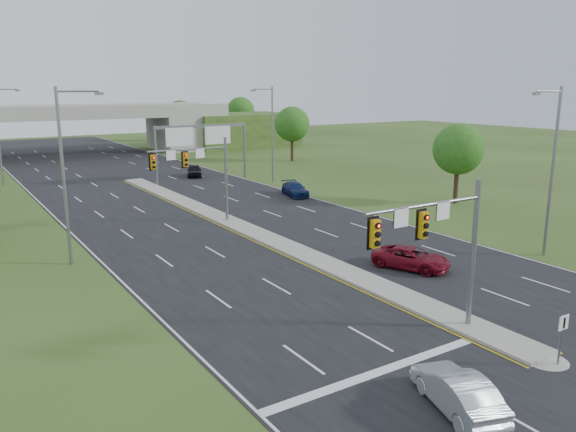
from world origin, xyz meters
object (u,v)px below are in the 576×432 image
(overpass, at_px, (74,134))
(car_far_a, at_px, (411,258))
(signal_mast_far, at_px, (201,167))
(car_silver, at_px, (457,391))
(car_far_b, at_px, (295,189))
(sign_gantry, at_px, (201,137))
(car_far_c, at_px, (194,171))
(keep_right_sign, at_px, (562,332))
(signal_mast_near, at_px, (441,237))

(overpass, distance_m, car_far_a, 72.44)
(signal_mast_far, distance_m, car_silver, 29.86)
(signal_mast_far, distance_m, car_far_b, 15.31)
(sign_gantry, xyz_separation_m, car_silver, (-12.58, -49.36, -4.52))
(sign_gantry, bearing_deg, overpass, 100.79)
(car_far_c, bearing_deg, keep_right_sign, -75.13)
(signal_mast_far, distance_m, car_far_a, 18.74)
(signal_mast_near, relative_size, car_far_a, 1.47)
(sign_gantry, bearing_deg, car_far_a, -94.16)
(sign_gantry, xyz_separation_m, car_far_c, (0.71, 3.93, -4.48))
(car_far_c, bearing_deg, overpass, 126.11)
(keep_right_sign, bearing_deg, car_far_a, 72.01)
(signal_mast_near, xyz_separation_m, car_far_b, (13.26, 31.50, -4.03))
(keep_right_sign, height_order, overpass, overpass)
(keep_right_sign, relative_size, car_far_b, 0.47)
(signal_mast_near, distance_m, sign_gantry, 45.88)
(overpass, bearing_deg, car_far_c, -76.65)
(car_far_a, height_order, car_far_c, car_far_c)
(keep_right_sign, height_order, car_silver, keep_right_sign)
(car_far_c, bearing_deg, car_far_b, -55.56)
(sign_gantry, relative_size, car_far_b, 2.50)
(car_silver, distance_m, car_far_a, 15.67)
(sign_gantry, bearing_deg, signal_mast_far, -114.11)
(sign_gantry, bearing_deg, keep_right_sign, -97.70)
(keep_right_sign, relative_size, car_far_a, 0.46)
(car_silver, bearing_deg, overpass, -76.33)
(signal_mast_near, xyz_separation_m, signal_mast_far, (0.00, 25.00, 0.00))
(car_silver, height_order, car_far_a, car_silver)
(car_silver, relative_size, car_far_b, 0.92)
(car_far_a, relative_size, car_far_c, 1.10)
(car_far_c, bearing_deg, car_silver, -81.25)
(car_far_a, bearing_deg, car_far_c, 61.72)
(signal_mast_near, bearing_deg, car_silver, -129.78)
(overpass, height_order, car_far_b, overpass)
(sign_gantry, relative_size, overpass, 0.14)
(overpass, xyz_separation_m, car_far_c, (7.40, -31.15, -2.80))
(car_far_a, bearing_deg, signal_mast_near, -152.20)
(car_far_a, distance_m, car_far_c, 41.27)
(signal_mast_near, bearing_deg, car_far_a, 51.32)
(signal_mast_near, xyz_separation_m, car_silver, (-3.64, -4.37, -4.00))
(keep_right_sign, distance_m, car_silver, 5.95)
(signal_mast_far, height_order, car_far_b, signal_mast_far)
(keep_right_sign, distance_m, car_far_a, 12.91)
(signal_mast_near, distance_m, car_far_b, 34.41)
(car_silver, bearing_deg, signal_mast_near, -112.11)
(car_far_b, distance_m, car_far_c, 17.79)
(signal_mast_near, bearing_deg, sign_gantry, 78.75)
(keep_right_sign, relative_size, overpass, 0.03)
(signal_mast_far, relative_size, car_far_b, 1.51)
(sign_gantry, relative_size, car_far_a, 2.44)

